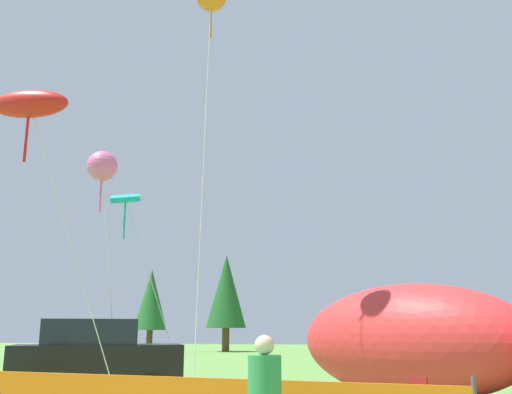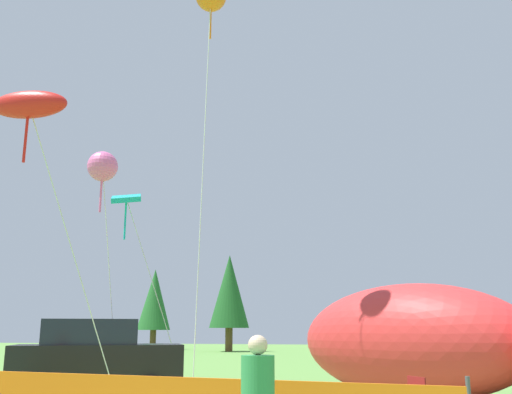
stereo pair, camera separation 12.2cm
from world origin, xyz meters
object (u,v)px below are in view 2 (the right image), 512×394
Objects in this scene: inflatable_cat at (442,346)px; kite_pink_octopus at (103,167)px; parked_car at (97,359)px; kite_red_lizard at (29,106)px; kite_teal_diamond at (127,202)px.

inflatable_cat is 10.02m from kite_pink_octopus.
inflatable_cat is at bearing -20.36° from parked_car.
kite_pink_octopus is 3.76m from kite_red_lizard.
kite_pink_octopus reaches higher than inflatable_cat.
kite_red_lizard is at bearing -85.00° from kite_teal_diamond.
kite_pink_octopus is at bearing -140.73° from inflatable_cat.
kite_teal_diamond reaches higher than inflatable_cat.
inflatable_cat is 10.95m from kite_red_lizard.
parked_car is at bearing -141.12° from inflatable_cat.
parked_car is at bearing 27.48° from kite_pink_octopus.
parked_car is 6.65m from kite_red_lizard.
kite_teal_diamond is at bearing -154.82° from inflatable_cat.
inflatable_cat is 10.13m from kite_teal_diamond.
parked_car is at bearing 91.22° from kite_red_lizard.
inflatable_cat reaches higher than parked_car.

